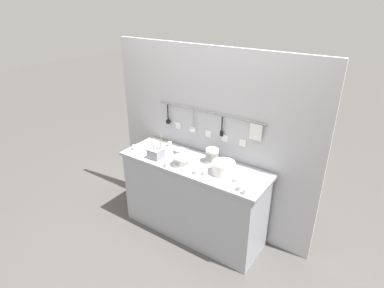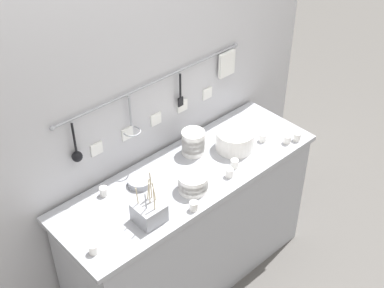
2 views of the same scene
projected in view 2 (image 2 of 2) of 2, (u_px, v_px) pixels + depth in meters
name	position (u px, v px, depth m)	size (l,w,h in m)	color
ground_plane	(190.00, 274.00, 3.47)	(20.00, 20.00, 0.00)	#514F4C
counter	(190.00, 228.00, 3.21)	(1.59, 0.53, 0.87)	#9EA0A8
back_wall	(154.00, 131.00, 3.05)	(2.39, 0.11, 1.99)	#B2B2B7
bowl_stack_nested_right	(193.00, 142.00, 3.05)	(0.13, 0.13, 0.14)	white
bowl_stack_short_front	(193.00, 182.00, 2.82)	(0.16, 0.16, 0.10)	white
plate_stack	(235.00, 140.00, 3.10)	(0.22, 0.22, 0.12)	white
steel_mixing_bowl	(140.00, 182.00, 2.86)	(0.13, 0.13, 0.04)	#93969E
cutlery_caddy	(149.00, 212.00, 2.63)	(0.14, 0.14, 0.26)	#93969E
cup_back_left	(263.00, 137.00, 3.17)	(0.04, 0.04, 0.05)	white
cup_centre	(104.00, 191.00, 2.80)	(0.04, 0.04, 0.05)	white
cup_front_left	(229.00, 173.00, 2.91)	(0.04, 0.04, 0.05)	white
cup_mid_row	(93.00, 249.00, 2.48)	(0.04, 0.04, 0.05)	white
cup_edge_near	(194.00, 206.00, 2.71)	(0.04, 0.04, 0.05)	white
cup_front_right	(287.00, 139.00, 3.16)	(0.04, 0.04, 0.05)	white
cup_by_caddy	(234.00, 164.00, 2.98)	(0.04, 0.04, 0.05)	white
cup_beside_plates	(297.00, 137.00, 3.18)	(0.04, 0.04, 0.05)	white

